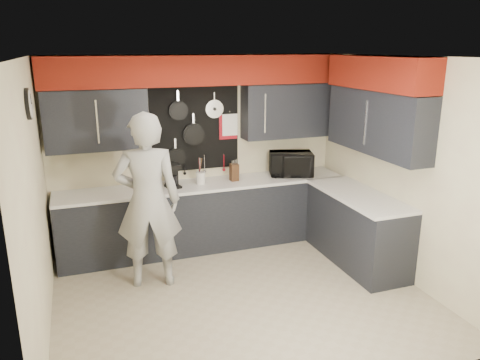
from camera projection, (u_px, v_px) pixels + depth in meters
name	position (u px, v px, depth m)	size (l,w,h in m)	color
ground	(241.00, 296.00, 5.25)	(4.00, 4.00, 0.00)	tan
back_wall_assembly	(201.00, 101.00, 6.15)	(4.00, 0.36, 2.60)	beige
right_wall_assembly	(381.00, 112.00, 5.55)	(0.36, 3.50, 2.60)	beige
left_wall_assembly	(35.00, 202.00, 4.25)	(0.05, 3.50, 2.60)	beige
base_cabinets	(247.00, 219.00, 6.30)	(3.95, 2.20, 0.92)	black
microwave	(291.00, 164.00, 6.66)	(0.60, 0.40, 0.33)	black
knife_block	(234.00, 172.00, 6.40)	(0.11, 0.11, 0.24)	#391C12
utensil_crock	(201.00, 178.00, 6.26)	(0.12, 0.12, 0.16)	silver
coffee_maker	(172.00, 175.00, 6.10)	(0.21, 0.24, 0.31)	black
person	(148.00, 201.00, 5.27)	(0.74, 0.49, 2.03)	#9A9A98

